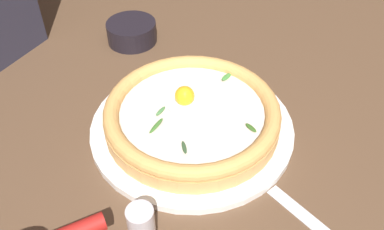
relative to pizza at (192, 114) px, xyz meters
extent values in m
cube|color=brown|center=(0.03, 0.01, -0.05)|extent=(2.40, 2.40, 0.03)
cylinder|color=white|center=(0.00, 0.00, -0.03)|extent=(0.31, 0.31, 0.01)
cylinder|color=tan|center=(0.00, 0.00, -0.01)|extent=(0.27, 0.27, 0.02)
torus|color=#E2A457|center=(0.00, 0.00, 0.01)|extent=(0.27, 0.27, 0.02)
cylinder|color=#F0DAC8|center=(0.00, 0.00, 0.00)|extent=(0.22, 0.22, 0.00)
ellipsoid|color=white|center=(0.01, 0.01, 0.01)|extent=(0.07, 0.07, 0.01)
sphere|color=yellow|center=(0.01, 0.02, 0.02)|extent=(0.03, 0.03, 0.03)
ellipsoid|color=#395935|center=(-0.08, -0.02, 0.01)|extent=(0.03, 0.02, 0.01)
ellipsoid|color=#4F8E4C|center=(-0.02, 0.04, 0.01)|extent=(0.03, 0.01, 0.01)
ellipsoid|color=#448E3D|center=(0.09, -0.03, 0.01)|extent=(0.03, 0.02, 0.01)
ellipsoid|color=#396928|center=(-0.05, 0.04, 0.01)|extent=(0.03, 0.02, 0.01)
ellipsoid|color=#325A1E|center=(-0.01, -0.09, 0.01)|extent=(0.02, 0.02, 0.00)
cylinder|color=black|center=(0.20, 0.20, -0.01)|extent=(0.10, 0.10, 0.04)
cube|color=silver|center=(-0.10, -0.19, -0.03)|extent=(0.08, 0.12, 0.00)
cylinder|color=silver|center=(-0.21, -0.01, 0.00)|extent=(0.03, 0.03, 0.07)
camera|label=1|loc=(-0.44, -0.15, 0.43)|focal=39.25mm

